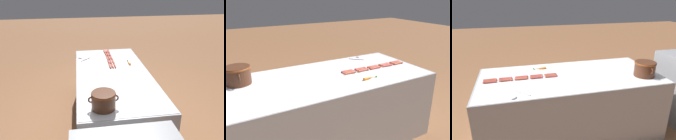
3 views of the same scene
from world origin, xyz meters
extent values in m
plane|color=brown|center=(0.00, 0.00, 0.00)|extent=(20.00, 20.00, 0.00)
cube|color=#9EA0A5|center=(0.00, 0.00, 0.42)|extent=(1.08, 2.33, 0.84)
cube|color=silver|center=(0.00, 0.00, 0.84)|extent=(1.06, 2.28, 0.00)
cylinder|color=#AF5139|center=(-0.07, -1.00, 0.85)|extent=(0.03, 0.14, 0.02)
sphere|color=#AF5139|center=(-0.07, -1.07, 0.85)|extent=(0.02, 0.02, 0.02)
sphere|color=#AF5139|center=(-0.06, -0.93, 0.85)|extent=(0.02, 0.02, 0.02)
cylinder|color=#B34B40|center=(-0.07, -0.81, 0.85)|extent=(0.03, 0.14, 0.02)
sphere|color=#B34B40|center=(-0.07, -0.88, 0.85)|extent=(0.02, 0.02, 0.02)
sphere|color=#B34B40|center=(-0.07, -0.75, 0.85)|extent=(0.02, 0.02, 0.02)
cylinder|color=#B7493D|center=(-0.07, -0.62, 0.85)|extent=(0.03, 0.14, 0.02)
sphere|color=#B7493D|center=(-0.07, -0.69, 0.85)|extent=(0.02, 0.02, 0.02)
sphere|color=#B7493D|center=(-0.07, -0.55, 0.85)|extent=(0.02, 0.02, 0.02)
cylinder|color=#AE523D|center=(-0.07, -0.43, 0.85)|extent=(0.03, 0.14, 0.02)
sphere|color=#AE523D|center=(-0.07, -0.50, 0.85)|extent=(0.02, 0.02, 0.02)
sphere|color=#AE523D|center=(-0.07, -0.36, 0.85)|extent=(0.02, 0.02, 0.02)
cylinder|color=#AB523C|center=(-0.07, -0.25, 0.85)|extent=(0.03, 0.14, 0.02)
sphere|color=#AB523C|center=(-0.07, -0.32, 0.85)|extent=(0.02, 0.02, 0.02)
sphere|color=#AB523C|center=(-0.07, -0.18, 0.85)|extent=(0.02, 0.02, 0.02)
cylinder|color=#B84739|center=(-0.03, -0.99, 0.85)|extent=(0.02, 0.14, 0.02)
sphere|color=#B84739|center=(-0.03, -1.06, 0.85)|extent=(0.02, 0.02, 0.02)
sphere|color=#B84739|center=(-0.03, -0.92, 0.85)|extent=(0.02, 0.02, 0.02)
cylinder|color=#AE453D|center=(-0.03, -0.81, 0.85)|extent=(0.03, 0.14, 0.02)
sphere|color=#AE453D|center=(-0.03, -0.88, 0.85)|extent=(0.02, 0.02, 0.02)
sphere|color=#AE453D|center=(-0.03, -0.74, 0.85)|extent=(0.02, 0.02, 0.02)
cylinder|color=#AB4838|center=(-0.03, -0.63, 0.85)|extent=(0.03, 0.14, 0.02)
sphere|color=#AB4838|center=(-0.03, -0.70, 0.85)|extent=(0.02, 0.02, 0.02)
sphere|color=#AB4838|center=(-0.03, -0.56, 0.85)|extent=(0.02, 0.02, 0.02)
cylinder|color=#AE493D|center=(-0.03, -0.44, 0.85)|extent=(0.02, 0.14, 0.02)
sphere|color=#AE493D|center=(-0.03, -0.50, 0.85)|extent=(0.02, 0.02, 0.02)
sphere|color=#AE493D|center=(-0.03, -0.37, 0.85)|extent=(0.02, 0.02, 0.02)
cylinder|color=#B3503F|center=(-0.03, -0.25, 0.85)|extent=(0.03, 0.14, 0.02)
sphere|color=#B3503F|center=(-0.03, -0.32, 0.85)|extent=(0.02, 0.02, 0.02)
sphere|color=#B3503F|center=(-0.03, -0.18, 0.85)|extent=(0.02, 0.02, 0.02)
cylinder|color=#AC4539|center=(0.01, -1.00, 0.85)|extent=(0.03, 0.14, 0.02)
sphere|color=#AC4539|center=(0.01, -1.07, 0.85)|extent=(0.02, 0.02, 0.02)
sphere|color=#AC4539|center=(0.01, -0.93, 0.85)|extent=(0.02, 0.02, 0.02)
cylinder|color=#AD4F3C|center=(0.00, -0.81, 0.85)|extent=(0.03, 0.14, 0.02)
sphere|color=#AD4F3C|center=(0.00, -0.88, 0.85)|extent=(0.02, 0.02, 0.02)
sphere|color=#AD4F3C|center=(0.01, -0.74, 0.85)|extent=(0.02, 0.02, 0.02)
cylinder|color=#B45241|center=(0.00, -0.63, 0.85)|extent=(0.02, 0.14, 0.02)
sphere|color=#B45241|center=(0.00, -0.70, 0.85)|extent=(0.02, 0.02, 0.02)
sphere|color=#B45241|center=(0.00, -0.56, 0.85)|extent=(0.02, 0.02, 0.02)
cylinder|color=#AD453F|center=(0.01, -0.44, 0.85)|extent=(0.03, 0.14, 0.02)
sphere|color=#AD453F|center=(0.00, -0.51, 0.85)|extent=(0.02, 0.02, 0.02)
sphere|color=#AD453F|center=(0.01, -0.37, 0.85)|extent=(0.02, 0.02, 0.02)
cylinder|color=#B24B3E|center=(0.01, -0.25, 0.85)|extent=(0.03, 0.14, 0.02)
sphere|color=#B24B3E|center=(0.01, -0.32, 0.85)|extent=(0.02, 0.02, 0.02)
sphere|color=#B24B3E|center=(0.01, -0.18, 0.85)|extent=(0.02, 0.02, 0.02)
cylinder|color=#472616|center=(0.25, 0.92, 0.94)|extent=(0.26, 0.26, 0.19)
torus|color=brown|center=(0.25, 0.92, 1.01)|extent=(0.27, 0.27, 0.03)
torus|color=#472616|center=(0.12, 0.92, 0.95)|extent=(0.08, 0.02, 0.08)
torus|color=#472616|center=(0.38, 0.92, 0.95)|extent=(0.08, 0.02, 0.08)
cylinder|color=#B7B7BC|center=(0.38, -0.63, 0.85)|extent=(0.16, 0.16, 0.01)
ellipsoid|color=#B7B7BC|center=(0.47, -0.73, 0.85)|extent=(0.08, 0.08, 0.02)
cone|color=orange|center=(-0.31, -0.35, 0.86)|extent=(0.04, 0.17, 0.03)
sphere|color=#387F2D|center=(-0.32, -0.44, 0.86)|extent=(0.02, 0.02, 0.02)
camera|label=1|loc=(0.47, 2.96, 2.15)|focal=35.45mm
camera|label=2|loc=(-2.14, 1.07, 1.76)|focal=35.84mm
camera|label=3|loc=(2.41, -0.69, 1.85)|focal=33.15mm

